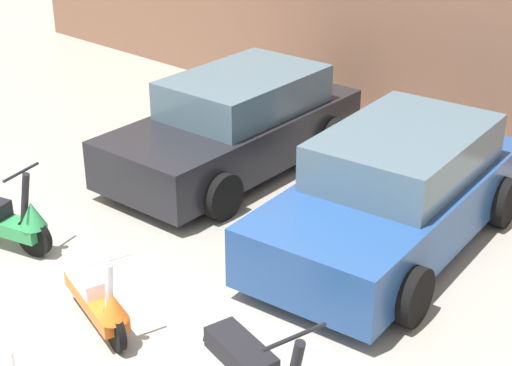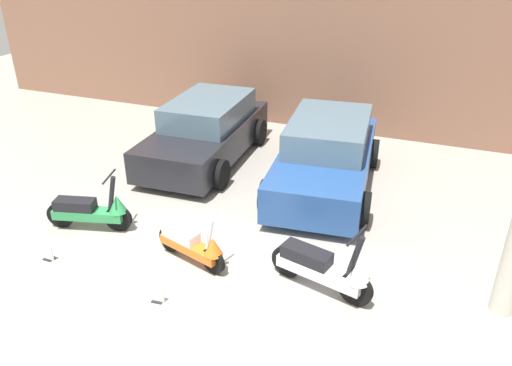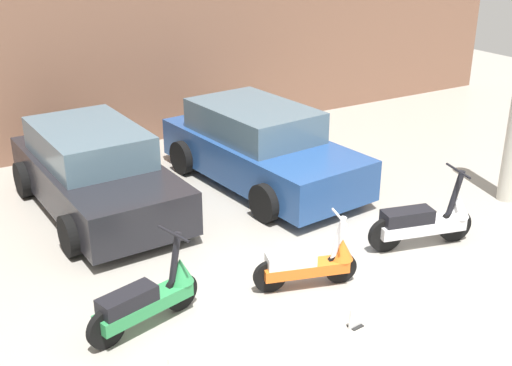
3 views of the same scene
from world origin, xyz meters
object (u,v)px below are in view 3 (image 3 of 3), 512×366
Objects in this scene: scooter_front_center at (426,220)px; placard_near_right_scooter at (356,318)px; scooter_front_left at (149,297)px; scooter_front_right at (310,263)px; car_rear_center at (260,147)px; car_rear_left at (95,172)px.

placard_near_right_scooter is (-2.09, -1.06, -0.28)m from scooter_front_center.
scooter_front_left is at bearing -168.25° from scooter_front_center.
scooter_front_center reaches higher than scooter_front_left.
scooter_front_right is at bearing 86.98° from placard_near_right_scooter.
placard_near_right_scooter is at bearing -46.63° from scooter_front_left.
scooter_front_right is 0.84× the size of scooter_front_center.
scooter_front_right is at bearing -21.79° from scooter_front_left.
car_rear_center is (3.29, 3.04, 0.28)m from scooter_front_left.
car_rear_left reaches higher than scooter_front_right.
car_rear_center is (-0.81, 3.22, 0.26)m from scooter_front_center.
scooter_front_center is at bearing 42.70° from car_rear_left.
car_rear_left is (-1.57, 3.66, 0.30)m from scooter_front_right.
scooter_front_right is 4.00m from car_rear_left.
car_rear_center is at bearing 73.32° from placard_near_right_scooter.
placard_near_right_scooter is at bearing -22.48° from car_rear_center.
scooter_front_left is at bearing 148.20° from placard_near_right_scooter.
car_rear_left reaches higher than scooter_front_left.
car_rear_center reaches higher than car_rear_left.
car_rear_left is at bearing 130.14° from scooter_front_right.
scooter_front_left is at bearing -53.08° from car_rear_center.
scooter_front_left is 2.37m from placard_near_right_scooter.
scooter_front_right is at bearing 20.80° from car_rear_left.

